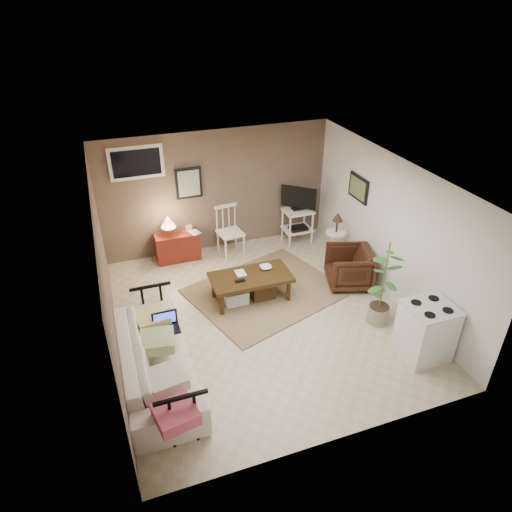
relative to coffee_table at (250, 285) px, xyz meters
name	(u,v)px	position (x,y,z in m)	size (l,w,h in m)	color
floor	(262,316)	(0.02, -0.50, -0.28)	(5.00, 5.00, 0.00)	#C1B293
art_back	(189,183)	(-0.53, 1.98, 1.17)	(0.50, 0.03, 0.60)	black
art_right	(358,188)	(2.25, 0.55, 1.24)	(0.03, 0.60, 0.45)	black
window	(136,163)	(-1.43, 1.98, 1.67)	(0.96, 0.03, 0.60)	white
rug	(266,291)	(0.33, 0.11, -0.27)	(2.43, 1.94, 0.02)	#896E4F
coffee_table	(250,285)	(0.00, 0.00, 0.00)	(1.35, 0.70, 0.51)	#39250F
sofa	(155,353)	(-1.78, -1.31, 0.17)	(2.32, 0.68, 0.91)	white
sofa_pillows	(162,360)	(-1.72, -1.58, 0.27)	(0.45, 2.20, 0.16)	beige
sofa_end_rails	(166,355)	(-1.65, -1.31, 0.11)	(0.62, 2.31, 0.78)	black
laptop	(166,324)	(-1.56, -0.91, 0.30)	(0.36, 0.26, 0.24)	black
red_console	(177,244)	(-0.90, 1.74, 0.05)	(0.84, 0.37, 0.97)	maroon
spindle_chair	(230,233)	(0.14, 1.60, 0.18)	(0.51, 0.51, 1.00)	white
tv_stand	(298,214)	(1.59, 1.61, 0.36)	(0.58, 0.51, 1.21)	white
side_table	(336,231)	(1.95, 0.67, 0.36)	(0.39, 0.39, 1.03)	white
armchair	(349,266)	(1.79, -0.15, 0.10)	(0.74, 0.70, 0.77)	black
potted_plant	(384,281)	(1.71, -1.25, 0.50)	(0.37, 0.37, 1.48)	gray
stove	(426,331)	(1.91, -2.11, 0.15)	(0.66, 0.61, 0.86)	white
bowl	(266,264)	(0.32, 0.12, 0.30)	(0.20, 0.05, 0.20)	#39250F
book_table	(236,269)	(-0.21, 0.11, 0.31)	(0.16, 0.02, 0.22)	#39250F
book_console	(191,229)	(-0.63, 1.63, 0.39)	(0.16, 0.02, 0.22)	#39250F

